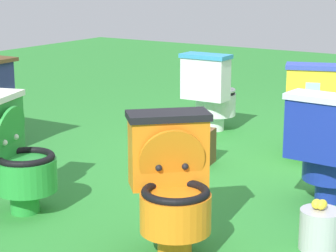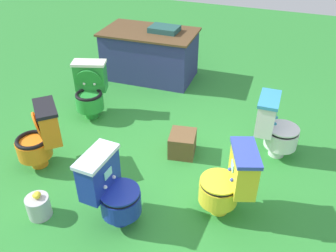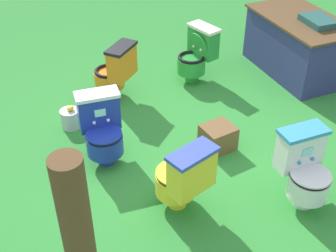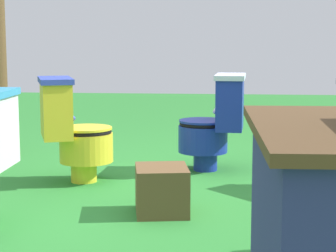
{
  "view_description": "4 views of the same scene",
  "coord_description": "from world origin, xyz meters",
  "views": [
    {
      "loc": [
        -4.08,
        -1.93,
        1.47
      ],
      "look_at": [
        -0.6,
        0.33,
        0.45
      ],
      "focal_mm": 69.54,
      "sensor_mm": 36.0,
      "label": 1
    },
    {
      "loc": [
        1.03,
        -2.6,
        2.59
      ],
      "look_at": [
        -0.05,
        0.26,
        0.54
      ],
      "focal_mm": 37.73,
      "sensor_mm": 36.0,
      "label": 2
    },
    {
      "loc": [
        3.36,
        -1.34,
        3.01
      ],
      "look_at": [
        -0.09,
        0.01,
        0.34
      ],
      "focal_mm": 47.8,
      "sensor_mm": 36.0,
      "label": 3
    },
    {
      "loc": [
        -0.32,
        3.94,
        0.99
      ],
      "look_at": [
        0.02,
        0.2,
        0.45
      ],
      "focal_mm": 66.04,
      "sensor_mm": 36.0,
      "label": 4
    }
  ],
  "objects": [
    {
      "name": "lemon_bucket",
      "position": [
        -0.93,
        -0.85,
        0.12
      ],
      "size": [
        0.22,
        0.22,
        0.28
      ],
      "color": "#B7B7BF",
      "rests_on": "ground"
    },
    {
      "name": "toilet_yellow",
      "position": [
        0.71,
        -0.17,
        0.37
      ],
      "size": [
        0.6,
        0.55,
        0.73
      ],
      "rotation": [
        0.0,
        0.0,
        1.92
      ],
      "color": "yellow",
      "rests_on": "ground"
    },
    {
      "name": "ground",
      "position": [
        0.0,
        0.0,
        0.0
      ],
      "size": [
        14.0,
        14.0,
        0.0
      ],
      "primitive_type": "plane",
      "color": "#2D8433"
    },
    {
      "name": "small_crate",
      "position": [
        0.03,
        0.54,
        0.13
      ],
      "size": [
        0.34,
        0.37,
        0.27
      ],
      "primitive_type": "cube",
      "rotation": [
        0.0,
        0.0,
        4.88
      ],
      "color": "brown",
      "rests_on": "ground"
    },
    {
      "name": "toilet_blue",
      "position": [
        -0.25,
        -0.64,
        0.37
      ],
      "size": [
        0.51,
        0.45,
        0.73
      ],
      "rotation": [
        0.0,
        0.0,
        4.65
      ],
      "color": "#192D9E",
      "rests_on": "ground"
    }
  ]
}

